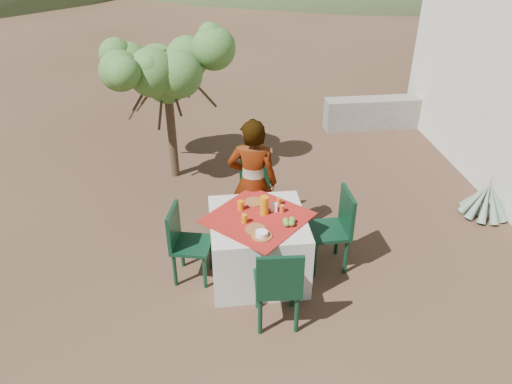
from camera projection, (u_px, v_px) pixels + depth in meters
ground at (204, 253)px, 5.99m from camera, size 160.00×160.00×0.00m
table at (258, 246)px, 5.49m from camera, size 1.30×1.30×0.76m
chair_far at (255, 190)px, 6.35m from camera, size 0.43×0.43×0.85m
chair_near at (278, 285)px, 4.73m from camera, size 0.46×0.46×0.95m
chair_left at (185, 241)px, 5.39m from camera, size 0.49×0.49×0.88m
chair_right at (335, 226)px, 5.55m from camera, size 0.45×0.45×0.95m
person at (253, 183)px, 5.83m from camera, size 0.66×0.51×1.61m
shrub_tree at (171, 75)px, 6.91m from camera, size 1.66×1.63×1.95m
agave at (486, 200)px, 6.59m from camera, size 0.64×0.65×0.68m
stone_wall at (395, 112)px, 9.10m from camera, size 2.60×0.35×0.55m
plate_far at (254, 202)px, 5.54m from camera, size 0.21×0.21×0.01m
plate_near at (256, 229)px, 5.09m from camera, size 0.22×0.22×0.01m
glass_far at (241, 205)px, 5.39m from camera, size 0.07×0.07×0.11m
glass_near at (244, 219)px, 5.18m from camera, size 0.06×0.06×0.10m
juice_pitcher at (264, 205)px, 5.30m from camera, size 0.09×0.09×0.21m
bowl_plate at (262, 236)px, 4.99m from camera, size 0.21×0.21×0.01m
white_bowl at (262, 234)px, 4.98m from camera, size 0.13×0.13×0.05m
jar_left at (282, 209)px, 5.36m from camera, size 0.05×0.05×0.08m
jar_right at (279, 201)px, 5.48m from camera, size 0.05×0.05×0.08m
napkin_holder at (274, 207)px, 5.37m from camera, size 0.09×0.07×0.10m
fruit_cluster at (289, 222)px, 5.15m from camera, size 0.14×0.13×0.07m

